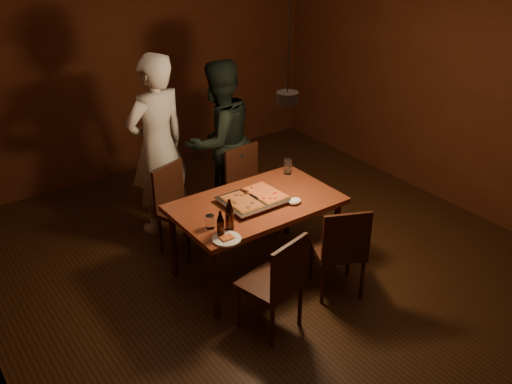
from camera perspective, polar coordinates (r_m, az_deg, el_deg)
room_shell at (r=4.80m, az=3.05°, el=5.39°), size 6.00×6.00×6.00m
dining_table at (r=5.18m, az=-0.00°, el=-1.70°), size 1.50×0.90×0.75m
chair_far_left at (r=5.67m, az=-7.87°, el=-0.88°), size 0.54×0.54×0.49m
chair_far_right at (r=6.01m, az=-0.81°, el=1.12°), size 0.45×0.45×0.49m
chair_near_left at (r=4.54m, az=2.23°, el=-8.50°), size 0.51×0.51×0.49m
chair_near_right at (r=4.99m, az=8.55°, el=-5.18°), size 0.56×0.56×0.49m
pizza_tray at (r=5.11m, az=-0.31°, el=-0.89°), size 0.59×0.50×0.05m
pizza_meat at (r=5.03m, az=-1.40°, el=-0.96°), size 0.24×0.38×0.02m
pizza_cheese at (r=5.18m, az=0.93°, el=-0.08°), size 0.27×0.41×0.02m
spatula at (r=5.10m, az=-0.40°, el=-0.49°), size 0.10×0.24×0.04m
beer_bottle_a at (r=4.58m, az=-3.57°, el=-3.22°), size 0.06×0.06×0.23m
beer_bottle_b at (r=4.67m, az=-2.67°, el=-2.29°), size 0.07×0.07×0.28m
water_glass_left at (r=4.74m, az=-4.62°, el=-2.98°), size 0.07×0.07×0.12m
water_glass_right at (r=5.65m, az=3.20°, el=2.56°), size 0.08×0.08×0.15m
plate_slice at (r=4.59m, az=-2.96°, el=-4.70°), size 0.24×0.24×0.03m
napkin at (r=5.11m, az=3.90°, el=-0.93°), size 0.13×0.10×0.05m
diner_white at (r=5.89m, az=-9.84°, el=4.59°), size 0.76×0.57×1.90m
diner_dark at (r=6.13m, az=-3.67°, el=5.10°), size 0.95×0.79×1.75m
pendant_lamp at (r=4.68m, az=3.16°, el=9.48°), size 0.18×0.18×1.10m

